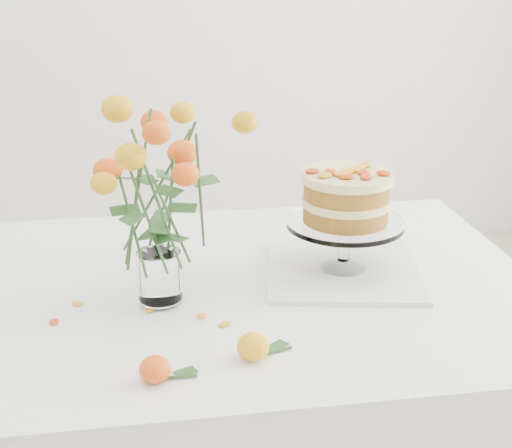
% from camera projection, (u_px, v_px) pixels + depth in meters
% --- Properties ---
extents(table, '(1.43, 0.93, 0.76)m').
position_uv_depth(table, '(207.00, 319.00, 1.54)').
color(table, tan).
rests_on(table, ground).
extents(napkin, '(0.39, 0.39, 0.01)m').
position_uv_depth(napkin, '(343.00, 270.00, 1.57)').
color(napkin, white).
rests_on(napkin, table).
extents(cake_stand, '(0.25, 0.25, 0.23)m').
position_uv_depth(cake_stand, '(346.00, 202.00, 1.51)').
color(cake_stand, white).
rests_on(cake_stand, napkin).
extents(rose_vase, '(0.36, 0.36, 0.44)m').
position_uv_depth(rose_vase, '(154.00, 180.00, 1.34)').
color(rose_vase, white).
rests_on(rose_vase, table).
extents(loose_rose_near, '(0.10, 0.06, 0.05)m').
position_uv_depth(loose_rose_near, '(253.00, 346.00, 1.23)').
color(loose_rose_near, yellow).
rests_on(loose_rose_near, table).
extents(loose_rose_far, '(0.09, 0.05, 0.04)m').
position_uv_depth(loose_rose_far, '(155.00, 369.00, 1.16)').
color(loose_rose_far, '#DB570A').
rests_on(loose_rose_far, table).
extents(stray_petal_a, '(0.03, 0.02, 0.00)m').
position_uv_depth(stray_petal_a, '(149.00, 310.00, 1.40)').
color(stray_petal_a, '#F3A30F').
rests_on(stray_petal_a, table).
extents(stray_petal_b, '(0.03, 0.02, 0.00)m').
position_uv_depth(stray_petal_b, '(202.00, 316.00, 1.38)').
color(stray_petal_b, '#F3A30F').
rests_on(stray_petal_b, table).
extents(stray_petal_c, '(0.03, 0.02, 0.00)m').
position_uv_depth(stray_petal_c, '(225.00, 324.00, 1.34)').
color(stray_petal_c, '#F3A30F').
rests_on(stray_petal_c, table).
extents(stray_petal_d, '(0.03, 0.02, 0.00)m').
position_uv_depth(stray_petal_d, '(78.00, 304.00, 1.42)').
color(stray_petal_d, '#F3A30F').
rests_on(stray_petal_d, table).
extents(stray_petal_e, '(0.03, 0.02, 0.00)m').
position_uv_depth(stray_petal_e, '(54.00, 322.00, 1.35)').
color(stray_petal_e, '#F3A30F').
rests_on(stray_petal_e, table).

